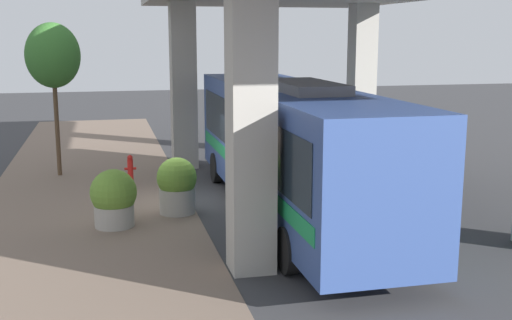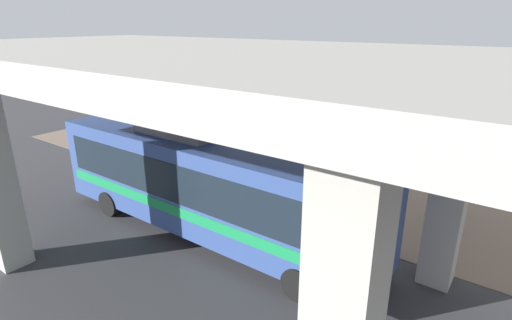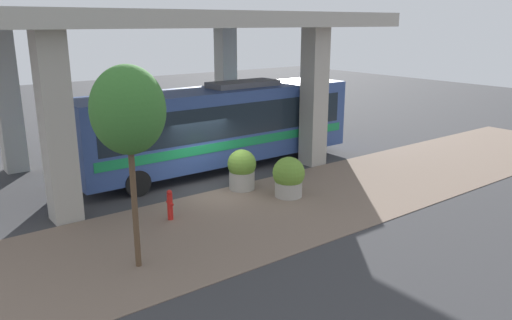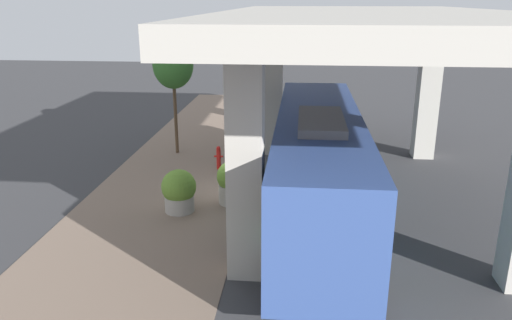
{
  "view_description": "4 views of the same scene",
  "coord_description": "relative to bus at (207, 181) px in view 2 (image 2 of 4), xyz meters",
  "views": [
    {
      "loc": [
        -2.38,
        -18.08,
        4.88
      ],
      "look_at": [
        1.63,
        -1.24,
        1.5
      ],
      "focal_mm": 45.0,
      "sensor_mm": 36.0,
      "label": 1
    },
    {
      "loc": [
        11.75,
        7.18,
        7.31
      ],
      "look_at": [
        0.65,
        -0.98,
        2.49
      ],
      "focal_mm": 28.0,
      "sensor_mm": 36.0,
      "label": 2
    },
    {
      "loc": [
        -15.45,
        9.79,
        6.26
      ],
      "look_at": [
        -0.57,
        -1.49,
        1.08
      ],
      "focal_mm": 35.0,
      "sensor_mm": 36.0,
      "label": 3
    },
    {
      "loc": [
        1.87,
        -17.32,
        7.04
      ],
      "look_at": [
        0.35,
        -1.03,
        1.73
      ],
      "focal_mm": 35.0,
      "sensor_mm": 36.0,
      "label": 4
    }
  ],
  "objects": [
    {
      "name": "ground_plane",
      "position": [
        -2.44,
        1.79,
        -2.03
      ],
      "size": [
        80.0,
        80.0,
        0.0
      ],
      "primitive_type": "plane",
      "color": "#38383A",
      "rests_on": "ground"
    },
    {
      "name": "planter_front",
      "position": [
        -2.96,
        0.95,
        -1.23
      ],
      "size": [
        1.1,
        1.1,
        1.58
      ],
      "color": "#ADA89E",
      "rests_on": "ground"
    },
    {
      "name": "planter_middle",
      "position": [
        -4.68,
        0.06,
        -1.28
      ],
      "size": [
        1.19,
        1.19,
        1.51
      ],
      "color": "#ADA89E",
      "rests_on": "ground"
    },
    {
      "name": "overpass",
      "position": [
        1.56,
        1.79,
        3.81
      ],
      "size": [
        9.4,
        19.05,
        6.66
      ],
      "color": "#ADA89E",
      "rests_on": "ground"
    },
    {
      "name": "sidewalk_strip",
      "position": [
        -5.44,
        1.79,
        -2.02
      ],
      "size": [
        6.0,
        40.0,
        0.02
      ],
      "color": "#7A6656",
      "rests_on": "ground"
    },
    {
      "name": "fire_hydrant",
      "position": [
        -4.07,
        4.62,
        -1.51
      ],
      "size": [
        0.38,
        0.18,
        1.04
      ],
      "color": "red",
      "rests_on": "ground"
    },
    {
      "name": "bus",
      "position": [
        0.0,
        0.0,
        0.0
      ],
      "size": [
        2.76,
        12.78,
        3.76
      ],
      "color": "#334C8C",
      "rests_on": "ground"
    },
    {
      "name": "street_tree_near",
      "position": [
        -6.44,
        6.81,
        2.13
      ],
      "size": [
        1.85,
        1.85,
        5.3
      ],
      "color": "brown",
      "rests_on": "ground"
    }
  ]
}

